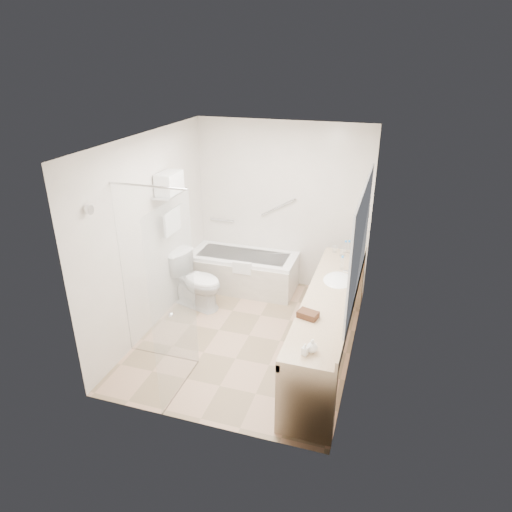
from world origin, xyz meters
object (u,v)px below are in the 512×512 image
(water_bottle_left, at_px, (349,247))
(amenity_basket, at_px, (308,315))
(vanity_counter, at_px, (329,311))
(bathtub, at_px, (243,271))
(toilet, at_px, (197,281))

(water_bottle_left, bearing_deg, amenity_basket, -96.18)
(vanity_counter, bearing_deg, bathtub, 137.65)
(amenity_basket, bearing_deg, toilet, 146.52)
(bathtub, relative_size, amenity_basket, 7.78)
(vanity_counter, relative_size, toilet, 3.37)
(vanity_counter, height_order, toilet, vanity_counter)
(bathtub, bearing_deg, toilet, -121.77)
(bathtub, xyz_separation_m, toilet, (-0.45, -0.73, 0.12))
(bathtub, distance_m, amenity_basket, 2.45)
(bathtub, distance_m, vanity_counter, 2.09)
(vanity_counter, xyz_separation_m, water_bottle_left, (0.05, 1.25, 0.29))
(vanity_counter, bearing_deg, amenity_basket, -105.22)
(vanity_counter, xyz_separation_m, amenity_basket, (-0.15, -0.55, 0.24))
(toilet, xyz_separation_m, water_bottle_left, (2.02, 0.59, 0.54))
(toilet, bearing_deg, water_bottle_left, -57.34)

